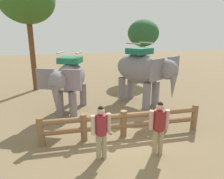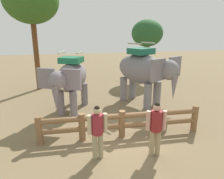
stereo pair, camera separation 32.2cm
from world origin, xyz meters
TOP-DOWN VIEW (x-y plane):
  - ground_plane at (0.00, 0.00)m, footprint 60.00×60.00m
  - log_fence at (0.00, 0.11)m, footprint 6.21×0.51m
  - elephant_near_left at (-1.75, 3.21)m, footprint 2.59×3.47m
  - elephant_center at (2.09, 3.38)m, footprint 3.05×3.89m
  - tourist_woman_in_black at (0.72, -1.28)m, footprint 0.63×0.41m
  - tourist_man_in_blue at (-1.11, -1.06)m, footprint 0.62×0.37m
  - tree_far_left at (-3.78, 7.85)m, footprint 3.41×3.41m
  - tree_back_center at (4.47, 9.03)m, footprint 2.45×2.45m

SIDE VIEW (x-z plane):
  - ground_plane at x=0.00m, z-range 0.00..0.00m
  - log_fence at x=0.00m, z-range 0.08..1.13m
  - tourist_man_in_blue at x=-1.11m, z-range 0.14..1.91m
  - tourist_woman_in_black at x=0.72m, z-range 0.14..1.95m
  - elephant_near_left at x=-1.75m, z-range 0.18..3.11m
  - elephant_center at x=2.09m, z-range 0.20..3.52m
  - tree_back_center at x=4.47m, z-range 1.23..5.97m
  - tree_far_left at x=-3.78m, z-range 2.08..9.26m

